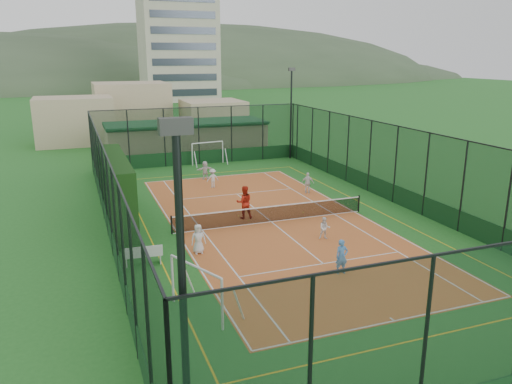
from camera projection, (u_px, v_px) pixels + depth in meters
ground at (271, 222)px, 28.81m from camera, size 300.00×300.00×0.00m
court_slab at (271, 222)px, 28.81m from camera, size 11.17×23.97×0.01m
tennis_net at (271, 213)px, 28.67m from camera, size 11.67×0.12×1.06m
perimeter_fence at (272, 180)px, 28.15m from camera, size 18.12×34.12×5.00m
floodlight_sw at (184, 327)px, 9.83m from camera, size 0.60×0.26×8.25m
floodlight_ne at (291, 114)px, 45.61m from camera, size 0.60×0.26×8.25m
clubhouse at (187, 138)px, 48.29m from camera, size 15.20×7.20×3.15m
apartment_tower at (177, 27)px, 103.02m from camera, size 15.00×12.00×30.00m
distant_hills at (101, 84)px, 164.48m from camera, size 200.00×60.00×24.00m
hedge_left at (116, 191)px, 28.14m from camera, size 1.32×8.81×3.86m
white_bench at (143, 255)px, 22.82m from camera, size 1.77×0.60×0.98m
futsal_goal_near at (196, 291)px, 18.25m from camera, size 3.10×2.05×1.94m
futsal_goal_far at (208, 153)px, 43.90m from camera, size 3.09×1.27×1.93m
child_near_left at (198, 239)px, 24.07m from camera, size 0.73×0.48×1.47m
child_near_mid at (342, 257)px, 21.83m from camera, size 0.60×0.42×1.55m
child_near_right at (325, 228)px, 25.99m from camera, size 0.69×0.62×1.18m
child_far_left at (213, 178)px, 36.14m from camera, size 0.94×0.59×1.39m
child_far_right at (308, 183)px, 34.65m from camera, size 0.92×0.76×1.46m
child_far_back at (205, 170)px, 38.63m from camera, size 1.37×0.69×1.41m
coach at (244, 202)px, 29.22m from camera, size 1.06×0.88×1.96m
tennis_balls at (264, 216)px, 29.72m from camera, size 4.00×1.13×0.07m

